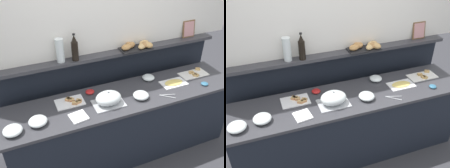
% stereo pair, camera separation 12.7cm
% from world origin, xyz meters
% --- Properties ---
extents(ground_plane, '(12.00, 12.00, 0.00)m').
position_xyz_m(ground_plane, '(0.00, 0.60, 0.00)').
color(ground_plane, '#38383D').
extents(buffet_counter, '(2.76, 0.64, 0.90)m').
position_xyz_m(buffet_counter, '(0.00, 0.00, 0.45)').
color(buffet_counter, black).
rests_on(buffet_counter, ground_plane).
extents(back_ledge_unit, '(2.91, 0.22, 1.26)m').
position_xyz_m(back_ledge_unit, '(0.00, 0.50, 0.66)').
color(back_ledge_unit, black).
rests_on(back_ledge_unit, ground_plane).
extents(sandwich_platter_front, '(0.31, 0.21, 0.04)m').
position_xyz_m(sandwich_platter_front, '(-0.60, 0.11, 0.91)').
color(sandwich_platter_front, white).
rests_on(sandwich_platter_front, buffet_counter).
extents(sandwich_platter_side, '(0.37, 0.19, 0.04)m').
position_xyz_m(sandwich_platter_side, '(1.02, 0.08, 0.91)').
color(sandwich_platter_side, white).
rests_on(sandwich_platter_side, buffet_counter).
extents(cold_cuts_platter, '(0.32, 0.19, 0.02)m').
position_xyz_m(cold_cuts_platter, '(0.65, -0.00, 0.91)').
color(cold_cuts_platter, white).
rests_on(cold_cuts_platter, buffet_counter).
extents(serving_cloche, '(0.34, 0.24, 0.17)m').
position_xyz_m(serving_cloche, '(-0.23, -0.07, 0.97)').
color(serving_cloche, '#B7BABF').
rests_on(serving_cloche, buffet_counter).
extents(glass_bowl_large, '(0.15, 0.15, 0.06)m').
position_xyz_m(glass_bowl_large, '(0.41, 0.20, 0.93)').
color(glass_bowl_large, silver).
rests_on(glass_bowl_large, buffet_counter).
extents(glass_bowl_medium, '(0.18, 0.18, 0.07)m').
position_xyz_m(glass_bowl_medium, '(-0.99, -0.10, 0.93)').
color(glass_bowl_medium, silver).
rests_on(glass_bowl_medium, buffet_counter).
extents(glass_bowl_small, '(0.18, 0.18, 0.07)m').
position_xyz_m(glass_bowl_small, '(0.14, -0.11, 0.93)').
color(glass_bowl_small, silver).
rests_on(glass_bowl_small, buffet_counter).
extents(glass_bowl_extra, '(0.18, 0.18, 0.07)m').
position_xyz_m(glass_bowl_extra, '(-1.24, -0.14, 0.93)').
color(glass_bowl_extra, silver).
rests_on(glass_bowl_extra, buffet_counter).
extents(condiment_bowl_dark, '(0.09, 0.09, 0.03)m').
position_xyz_m(condiment_bowl_dark, '(0.98, -0.17, 0.92)').
color(condiment_bowl_dark, teal).
rests_on(condiment_bowl_dark, buffet_counter).
extents(condiment_bowl_cream, '(0.10, 0.10, 0.04)m').
position_xyz_m(condiment_bowl_cream, '(-0.36, 0.20, 0.92)').
color(condiment_bowl_cream, red).
rests_on(condiment_bowl_cream, buffet_counter).
extents(serving_tongs, '(0.18, 0.13, 0.01)m').
position_xyz_m(serving_tongs, '(0.44, -0.19, 0.91)').
color(serving_tongs, '#B7BABF').
rests_on(serving_tongs, buffet_counter).
extents(napkin_stack, '(0.19, 0.19, 0.02)m').
position_xyz_m(napkin_stack, '(-0.60, -0.16, 0.91)').
color(napkin_stack, white).
rests_on(napkin_stack, buffet_counter).
extents(wine_bottle_dark, '(0.08, 0.08, 0.32)m').
position_xyz_m(wine_bottle_dark, '(-0.44, 0.40, 1.40)').
color(wine_bottle_dark, black).
rests_on(wine_bottle_dark, back_ledge_unit).
extents(bread_basket, '(0.42, 0.28, 0.08)m').
position_xyz_m(bread_basket, '(0.34, 0.40, 1.30)').
color(bread_basket, black).
rests_on(bread_basket, back_ledge_unit).
extents(framed_picture, '(0.18, 0.05, 0.22)m').
position_xyz_m(framed_picture, '(1.14, 0.46, 1.37)').
color(framed_picture, brown).
rests_on(framed_picture, back_ledge_unit).
extents(water_carafe, '(0.09, 0.09, 0.27)m').
position_xyz_m(water_carafe, '(-0.60, 0.42, 1.39)').
color(water_carafe, silver).
rests_on(water_carafe, back_ledge_unit).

